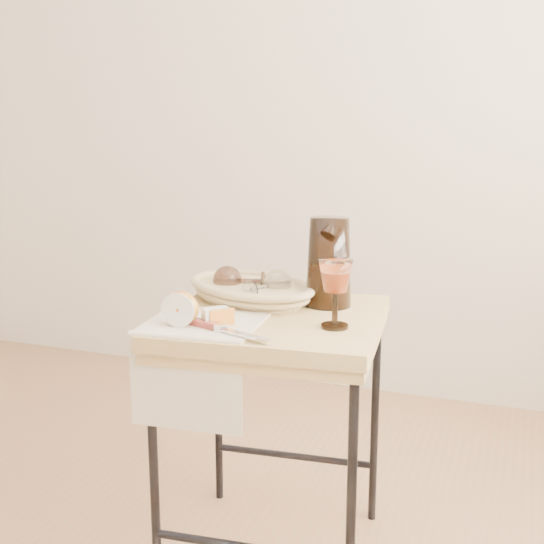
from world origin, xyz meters
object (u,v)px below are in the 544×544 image
at_px(goblet_lying_a, 243,280).
at_px(pitcher, 329,262).
at_px(wine_goblet, 335,293).
at_px(goblet_lying_b, 266,286).
at_px(side_table, 274,438).
at_px(tea_towel, 203,323).
at_px(apple_half, 181,308).
at_px(bread_basket, 251,292).
at_px(table_knife, 223,328).

distance_m(goblet_lying_a, pitcher, 0.26).
bearing_deg(wine_goblet, goblet_lying_b, 147.50).
relative_size(side_table, pitcher, 2.50).
distance_m(tea_towel, goblet_lying_b, 0.26).
distance_m(pitcher, apple_half, 0.45).
relative_size(bread_basket, goblet_lying_a, 2.70).
relative_size(bread_basket, table_knife, 1.44).
bearing_deg(goblet_lying_b, goblet_lying_a, 91.75).
relative_size(tea_towel, table_knife, 1.12).
bearing_deg(apple_half, wine_goblet, 13.34).
xyz_separation_m(goblet_lying_a, apple_half, (-0.03, -0.32, -0.01)).
bearing_deg(wine_goblet, table_knife, -149.02).
xyz_separation_m(goblet_lying_a, wine_goblet, (0.33, -0.19, 0.03)).
distance_m(side_table, pitcher, 0.51).
bearing_deg(pitcher, goblet_lying_a, -157.02).
bearing_deg(side_table, wine_goblet, -19.52).
bearing_deg(tea_towel, side_table, 42.56).
height_order(goblet_lying_b, apple_half, goblet_lying_b).
distance_m(bread_basket, goblet_lying_b, 0.06).
relative_size(pitcher, apple_half, 3.07).
distance_m(goblet_lying_b, table_knife, 0.30).
xyz_separation_m(tea_towel, apple_half, (-0.04, -0.04, 0.05)).
bearing_deg(side_table, goblet_lying_a, 138.86).
xyz_separation_m(tea_towel, goblet_lying_a, (-0.01, 0.28, 0.05)).
relative_size(goblet_lying_a, wine_goblet, 0.77).
relative_size(goblet_lying_a, pitcher, 0.48).
bearing_deg(goblet_lying_b, table_knife, -154.42).
relative_size(side_table, goblet_lying_a, 5.24).
bearing_deg(tea_towel, goblet_lying_b, 66.17).
relative_size(tea_towel, pitcher, 1.00).
bearing_deg(table_knife, pitcher, 82.59).
bearing_deg(tea_towel, pitcher, 44.50).
distance_m(side_table, apple_half, 0.48).
bearing_deg(goblet_lying_a, wine_goblet, 137.60).
xyz_separation_m(side_table, table_knife, (-0.06, -0.21, 0.37)).
bearing_deg(bread_basket, tea_towel, -72.75).
relative_size(bread_basket, pitcher, 1.28).
bearing_deg(side_table, pitcher, 52.15).
bearing_deg(bread_basket, goblet_lying_a, 176.18).
bearing_deg(side_table, bread_basket, 135.48).
distance_m(bread_basket, goblet_lying_a, 0.05).
bearing_deg(wine_goblet, goblet_lying_a, 149.73).
distance_m(side_table, tea_towel, 0.42).
height_order(tea_towel, table_knife, table_knife).
relative_size(apple_half, table_knife, 0.37).
bearing_deg(goblet_lying_b, tea_towel, -173.05).
distance_m(wine_goblet, apple_half, 0.39).
distance_m(side_table, bread_basket, 0.42).
distance_m(apple_half, table_knife, 0.13).
height_order(bread_basket, goblet_lying_b, goblet_lying_b).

